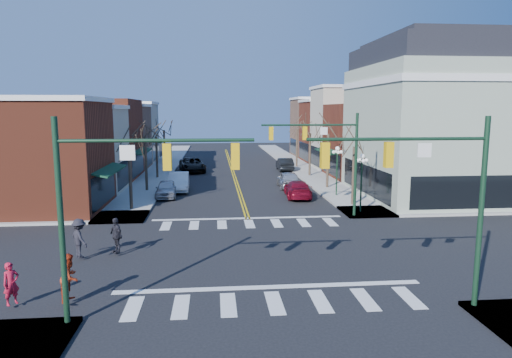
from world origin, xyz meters
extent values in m
plane|color=black|center=(0.00, 0.00, 0.00)|extent=(160.00, 160.00, 0.00)
cube|color=#9E9B93|center=(-8.75, 20.00, 0.07)|extent=(3.50, 70.00, 0.15)
cube|color=#9E9B93|center=(8.75, 20.00, 0.07)|extent=(3.50, 70.00, 0.15)
cube|color=maroon|center=(-15.50, 11.75, 4.00)|extent=(10.00, 8.50, 8.00)
cube|color=#B9AF98|center=(-15.50, 19.50, 3.75)|extent=(10.00, 7.00, 7.50)
cube|color=maroon|center=(-15.50, 27.50, 4.25)|extent=(10.00, 9.00, 8.50)
cube|color=#87614A|center=(-15.50, 35.75, 3.90)|extent=(10.00, 7.50, 7.80)
cube|color=#B9AF98|center=(-15.50, 43.50, 4.10)|extent=(10.00, 8.00, 8.20)
cube|color=maroon|center=(15.50, 25.75, 4.00)|extent=(10.00, 8.50, 8.00)
cube|color=#B9AF98|center=(15.50, 33.50, 5.00)|extent=(10.00, 7.00, 10.00)
cube|color=maroon|center=(15.50, 41.00, 4.25)|extent=(10.00, 8.00, 8.50)
cube|color=#87614A|center=(15.50, 49.00, 4.50)|extent=(10.00, 8.00, 9.00)
cube|color=#9BA891|center=(16.50, 14.50, 5.50)|extent=(12.00, 14.00, 11.00)
cube|color=white|center=(16.50, 14.50, 9.60)|extent=(12.25, 14.25, 0.50)
cube|color=black|center=(16.50, 14.50, 11.90)|extent=(11.40, 13.40, 1.80)
cube|color=black|center=(16.50, 14.50, 13.00)|extent=(9.80, 11.80, 0.60)
cylinder|color=#14331E|center=(-7.40, -7.40, 3.60)|extent=(0.20, 0.20, 7.20)
cylinder|color=#14331E|center=(-4.15, -7.40, 6.40)|extent=(6.50, 0.12, 0.12)
cube|color=gold|center=(-3.83, -7.40, 5.85)|extent=(0.28, 0.28, 0.90)
cube|color=gold|center=(-1.55, -7.40, 5.85)|extent=(0.28, 0.28, 0.90)
cylinder|color=#14331E|center=(7.40, -7.40, 3.60)|extent=(0.20, 0.20, 7.20)
cylinder|color=#14331E|center=(4.15, -7.40, 6.40)|extent=(6.50, 0.12, 0.12)
cube|color=gold|center=(3.83, -7.40, 5.85)|extent=(0.28, 0.28, 0.90)
cube|color=gold|center=(1.55, -7.40, 5.85)|extent=(0.28, 0.28, 0.90)
cylinder|color=#14331E|center=(7.40, 7.40, 3.60)|extent=(0.20, 0.20, 7.20)
cylinder|color=#14331E|center=(4.15, 7.40, 6.40)|extent=(6.50, 0.12, 0.12)
cube|color=gold|center=(3.83, 7.40, 5.85)|extent=(0.28, 0.28, 0.90)
cube|color=gold|center=(1.55, 7.40, 5.85)|extent=(0.28, 0.28, 0.90)
cylinder|color=#14331E|center=(8.20, 8.50, 2.00)|extent=(0.12, 0.12, 4.00)
sphere|color=white|center=(8.20, 8.50, 4.15)|extent=(0.36, 0.36, 0.36)
cylinder|color=#14331E|center=(8.20, 15.00, 2.00)|extent=(0.12, 0.12, 4.00)
sphere|color=white|center=(8.20, 15.00, 4.15)|extent=(0.36, 0.36, 0.36)
cylinder|color=#382B21|center=(-8.40, 11.00, 2.38)|extent=(0.24, 0.24, 4.76)
cylinder|color=#382B21|center=(-8.40, 19.00, 2.52)|extent=(0.24, 0.24, 5.04)
cylinder|color=#382B21|center=(-8.40, 27.00, 2.27)|extent=(0.24, 0.24, 4.55)
cylinder|color=#382B21|center=(-8.40, 35.00, 2.45)|extent=(0.24, 0.24, 4.90)
cylinder|color=#382B21|center=(8.40, 11.00, 2.31)|extent=(0.24, 0.24, 4.62)
cylinder|color=#382B21|center=(8.40, 19.00, 2.59)|extent=(0.24, 0.24, 5.18)
cylinder|color=#382B21|center=(8.40, 27.00, 2.42)|extent=(0.24, 0.24, 4.83)
cylinder|color=#382B21|center=(8.40, 35.00, 2.48)|extent=(0.24, 0.24, 4.97)
imported|color=#B6B7BB|center=(-6.34, 16.07, 0.72)|extent=(1.81, 4.28, 1.45)
imported|color=white|center=(-5.50, 19.09, 0.84)|extent=(1.96, 5.18, 1.69)
imported|color=black|center=(-4.85, 32.20, 0.85)|extent=(3.63, 6.46, 1.70)
imported|color=maroon|center=(4.80, 14.86, 0.72)|extent=(2.34, 5.09, 1.44)
imported|color=#AFAFB4|center=(4.80, 19.67, 0.81)|extent=(2.02, 4.80, 1.62)
imported|color=black|center=(6.40, 32.21, 0.78)|extent=(1.68, 4.77, 1.57)
imported|color=#B0122C|center=(-9.91, -5.73, 0.97)|extent=(0.69, 0.70, 1.64)
imported|color=#A92C12|center=(-7.81, -5.59, 1.08)|extent=(0.77, 0.96, 1.87)
imported|color=black|center=(-7.30, 0.33, 1.06)|extent=(1.02, 1.11, 1.83)
imported|color=black|center=(-8.94, -0.24, 1.13)|extent=(1.36, 1.43, 1.95)
camera|label=1|loc=(-2.28, -22.79, 7.41)|focal=32.00mm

